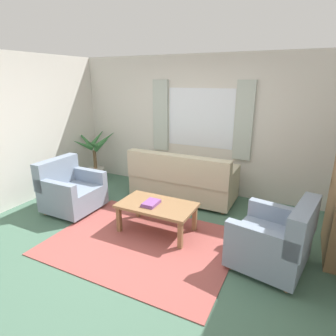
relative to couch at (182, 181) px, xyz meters
name	(u,v)px	position (x,y,z in m)	size (l,w,h in m)	color
ground_plane	(142,242)	(0.09, -1.58, -0.37)	(6.24, 6.24, 0.00)	#476B56
wall_back	(201,125)	(0.09, 0.68, 0.93)	(5.32, 0.12, 2.60)	silver
wall_left	(1,134)	(-2.57, -1.58, 0.93)	(0.12, 4.40, 2.60)	silver
window_with_curtains	(200,118)	(0.09, 0.60, 1.08)	(1.98, 0.07, 1.40)	white
area_rug	(142,242)	(0.09, -1.58, -0.36)	(2.47, 1.87, 0.01)	#9E4C47
couch	(182,181)	(0.00, 0.00, 0.00)	(1.90, 0.82, 0.92)	#BCB293
armchair_left	(70,190)	(-1.53, -1.23, -0.01)	(0.82, 0.84, 0.88)	gray
armchair_right	(275,240)	(1.77, -1.32, -0.01)	(0.96, 0.97, 0.88)	gray
coffee_table	(157,208)	(0.13, -1.22, 0.01)	(1.10, 0.64, 0.44)	olive
book_stack_on_table	(151,203)	(0.07, -1.27, 0.10)	(0.20, 0.28, 0.05)	#7F478C
potted_plant	(95,159)	(-2.11, 0.11, 0.13)	(1.13, 1.18, 1.13)	#B7B2A8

